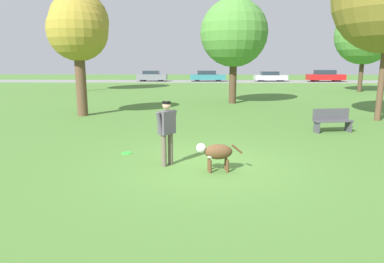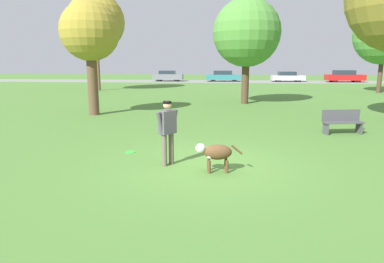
{
  "view_description": "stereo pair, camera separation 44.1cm",
  "coord_description": "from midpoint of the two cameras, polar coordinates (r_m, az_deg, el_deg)",
  "views": [
    {
      "loc": [
        -0.02,
        -8.17,
        2.51
      ],
      "look_at": [
        -0.27,
        -0.32,
        0.9
      ],
      "focal_mm": 32.0,
      "sensor_mm": 36.0,
      "label": 1
    },
    {
      "loc": [
        0.42,
        -8.15,
        2.51
      ],
      "look_at": [
        -0.27,
        -0.32,
        0.9
      ],
      "focal_mm": 32.0,
      "sensor_mm": 36.0,
      "label": 2
    }
  ],
  "objects": [
    {
      "name": "ground_plane",
      "position": [
        8.54,
        0.4,
        -5.52
      ],
      "size": [
        120.0,
        120.0,
        0.0
      ],
      "primitive_type": "plane",
      "color": "#4C7A33"
    },
    {
      "name": "far_road_strip",
      "position": [
        44.48,
        1.59,
        8.36
      ],
      "size": [
        120.0,
        6.0,
        0.01
      ],
      "color": "gray",
      "rests_on": "ground_plane"
    },
    {
      "name": "person",
      "position": [
        8.28,
        -5.74,
        0.54
      ],
      "size": [
        0.49,
        0.58,
        1.59
      ],
      "rotation": [
        0.0,
        0.0,
        0.89
      ],
      "color": "#665B4C",
      "rests_on": "ground_plane"
    },
    {
      "name": "dog",
      "position": [
        7.89,
        2.44,
        -3.5
      ],
      "size": [
        1.1,
        0.43,
        0.68
      ],
      "rotation": [
        0.0,
        0.0,
        3.27
      ],
      "color": "brown",
      "rests_on": "ground_plane"
    },
    {
      "name": "frisbee",
      "position": [
        9.75,
        -12.1,
        -3.54
      ],
      "size": [
        0.28,
        0.28,
        0.02
      ],
      "color": "#33D838",
      "rests_on": "ground_plane"
    },
    {
      "name": "tree_far_left",
      "position": [
        31.69,
        -18.68,
        17.0
      ],
      "size": [
        4.9,
        4.9,
        8.28
      ],
      "color": "brown",
      "rests_on": "ground_plane"
    },
    {
      "name": "tree_near_left",
      "position": [
        16.94,
        -19.25,
        15.34
      ],
      "size": [
        2.72,
        2.72,
        5.24
      ],
      "color": "brown",
      "rests_on": "ground_plane"
    },
    {
      "name": "tree_far_right",
      "position": [
        32.15,
        26.48,
        14.16
      ],
      "size": [
        4.73,
        4.73,
        6.98
      ],
      "color": "#4C3826",
      "rests_on": "ground_plane"
    },
    {
      "name": "tree_mid_center",
      "position": [
        21.07,
        6.39,
        15.97
      ],
      "size": [
        3.97,
        3.97,
        6.15
      ],
      "color": "#4C3826",
      "rests_on": "ground_plane"
    },
    {
      "name": "parked_car_grey",
      "position": [
        44.98,
        -7.0,
        9.17
      ],
      "size": [
        3.83,
        1.77,
        1.36
      ],
      "rotation": [
        0.0,
        0.0,
        -0.0
      ],
      "color": "slate",
      "rests_on": "ground_plane"
    },
    {
      "name": "parked_car_teal",
      "position": [
        44.54,
        2.28,
        9.22
      ],
      "size": [
        4.52,
        1.88,
        1.37
      ],
      "rotation": [
        0.0,
        0.0,
        0.03
      ],
      "color": "teal",
      "rests_on": "ground_plane"
    },
    {
      "name": "parked_car_silver",
      "position": [
        45.42,
        12.66,
        8.93
      ],
      "size": [
        4.12,
        1.81,
        1.27
      ],
      "rotation": [
        0.0,
        0.0,
        0.03
      ],
      "color": "#B7B7BC",
      "rests_on": "ground_plane"
    },
    {
      "name": "parked_car_red",
      "position": [
        46.89,
        21.1,
        8.63
      ],
      "size": [
        4.6,
        1.89,
        1.47
      ],
      "rotation": [
        0.0,
        0.0,
        0.03
      ],
      "color": "red",
      "rests_on": "ground_plane"
    },
    {
      "name": "park_bench",
      "position": [
        13.27,
        21.45,
        1.84
      ],
      "size": [
        1.45,
        0.66,
        0.84
      ],
      "rotation": [
        0.0,
        0.0,
        0.19
      ],
      "color": "#47474C",
      "rests_on": "ground_plane"
    }
  ]
}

